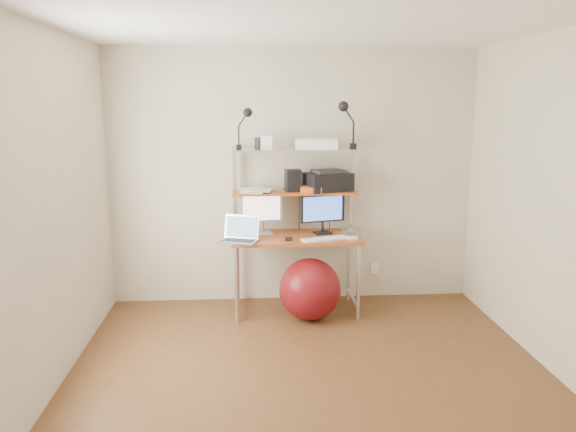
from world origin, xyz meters
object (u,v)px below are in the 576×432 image
object	(u,v)px
laptop	(240,236)
monitor_silver	(262,209)
exercise_ball	(310,289)
monitor_black	(323,211)
printer	(328,181)

from	to	relation	value
laptop	monitor_silver	bearing A→B (deg)	71.76
exercise_ball	laptop	bearing A→B (deg)	173.25
monitor_silver	monitor_black	distance (m)	0.58
laptop	printer	bearing A→B (deg)	37.05
monitor_silver	monitor_black	bearing A→B (deg)	-16.62
printer	exercise_ball	world-z (taller)	printer
monitor_silver	exercise_ball	distance (m)	0.89
printer	exercise_ball	size ratio (longest dim) A/B	0.85
exercise_ball	monitor_silver	bearing A→B (deg)	141.69
monitor_silver	printer	xyz separation A→B (m)	(0.63, 0.01, 0.26)
laptop	exercise_ball	world-z (taller)	laptop
laptop	exercise_ball	xyz separation A→B (m)	(0.63, -0.07, -0.50)
monitor_black	printer	world-z (taller)	printer
monitor_black	exercise_ball	xyz separation A→B (m)	(-0.15, -0.32, -0.67)
monitor_silver	laptop	world-z (taller)	monitor_silver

